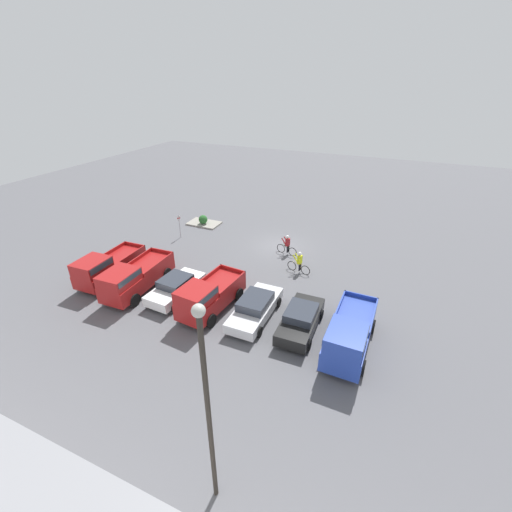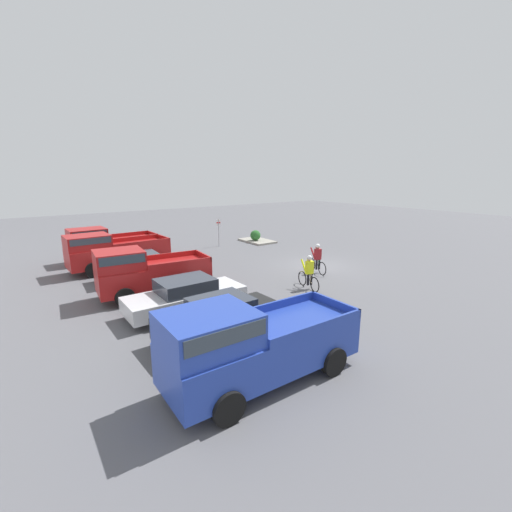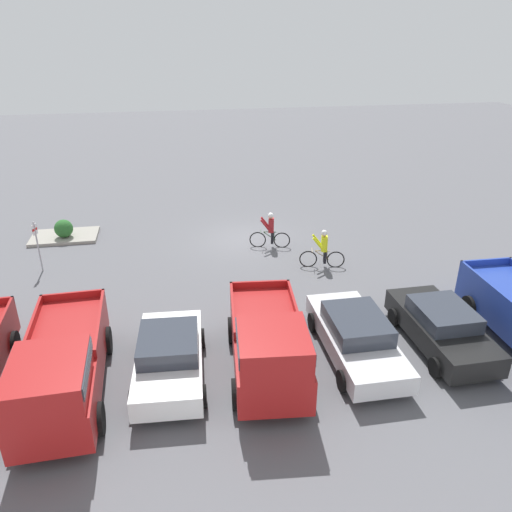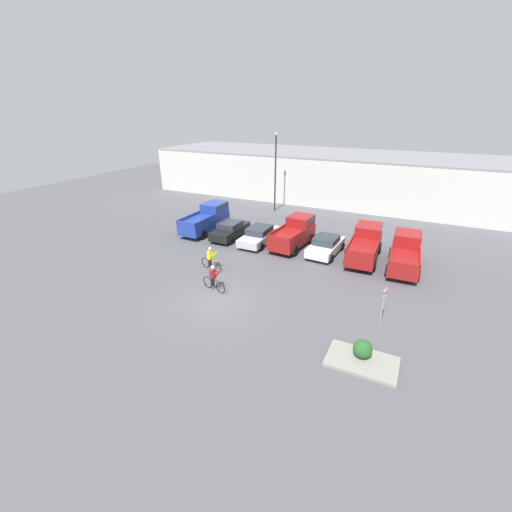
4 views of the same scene
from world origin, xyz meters
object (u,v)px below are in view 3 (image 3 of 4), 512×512
sedan_2 (169,356)px  cyclist_0 (270,230)px  sedan_1 (356,336)px  pickup_truck_2 (61,368)px  shrub (64,228)px  pickup_truck_1 (269,344)px  fire_lane_sign (37,242)px  sedan_0 (441,327)px  cyclist_1 (323,249)px

sedan_2 → cyclist_0: size_ratio=2.38×
sedan_1 → cyclist_0: cyclist_0 is taller
pickup_truck_2 → sedan_2: bearing=-166.7°
pickup_truck_2 → sedan_1: bearing=-174.9°
shrub → pickup_truck_1: bearing=122.8°
cyclist_0 → fire_lane_sign: fire_lane_sign is taller
cyclist_0 → shrub: 9.74m
sedan_0 → shrub: bearing=-39.9°
fire_lane_sign → cyclist_1: bearing=171.9°
pickup_truck_2 → sedan_0: bearing=-176.2°
sedan_0 → cyclist_1: size_ratio=2.35×
cyclist_0 → shrub: size_ratio=2.14×
sedan_0 → pickup_truck_2: size_ratio=0.77×
sedan_2 → cyclist_1: (-6.41, -6.19, 0.13)m
sedan_0 → shrub: size_ratio=5.14×
sedan_1 → cyclist_1: size_ratio=2.57×
cyclist_0 → fire_lane_sign: (9.78, 0.75, 0.48)m
sedan_0 → sedan_2: size_ratio=1.01×
sedan_1 → sedan_0: bearing=179.9°
sedan_2 → cyclist_1: 8.91m
sedan_1 → cyclist_0: bearing=-83.7°
sedan_0 → fire_lane_sign: bearing=-29.8°
fire_lane_sign → pickup_truck_2: bearing=105.4°
pickup_truck_1 → shrub: pickup_truck_1 is taller
pickup_truck_2 → shrub: (1.97, -11.75, -0.57)m
pickup_truck_1 → cyclist_0: bearing=-101.7°
cyclist_0 → fire_lane_sign: bearing=4.4°
pickup_truck_1 → fire_lane_sign: size_ratio=2.34×
sedan_2 → shrub: (4.75, -11.09, -0.13)m
sedan_1 → shrub: size_ratio=5.61×
shrub → sedan_0: bearing=140.1°
sedan_1 → sedan_2: sedan_2 is taller
cyclist_1 → shrub: cyclist_1 is taller
sedan_0 → shrub: 17.15m
sedan_0 → cyclist_0: 9.29m
pickup_truck_1 → sedan_2: 2.86m
sedan_0 → shrub: sedan_0 is taller
pickup_truck_1 → sedan_2: (2.76, -0.56, -0.46)m
sedan_0 → sedan_1: sedan_0 is taller
pickup_truck_2 → shrub: pickup_truck_2 is taller
sedan_0 → shrub: (13.15, -11.01, -0.13)m
pickup_truck_2 → fire_lane_sign: bearing=-74.6°
sedan_1 → fire_lane_sign: bearing=-35.8°
pickup_truck_1 → cyclist_0: 9.34m
sedan_2 → sedan_0: bearing=-179.5°
cyclist_0 → shrub: bearing=-14.9°
pickup_truck_2 → cyclist_1: bearing=-143.3°
sedan_1 → pickup_truck_2: pickup_truck_2 is taller
sedan_0 → cyclist_1: 6.43m
sedan_0 → sedan_2: sedan_0 is taller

